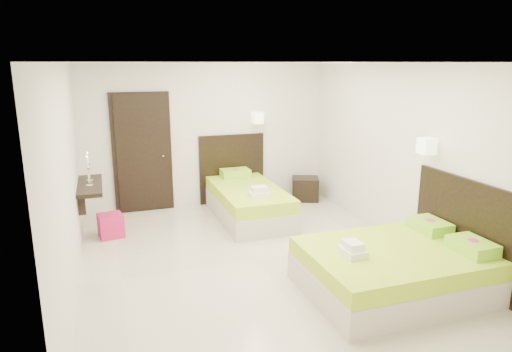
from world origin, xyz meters
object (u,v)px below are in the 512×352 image
object	(u,v)px
bed_double	(400,266)
ottoman	(111,226)
bed_single	(247,199)
nightstand	(305,189)

from	to	relation	value
bed_double	ottoman	bearing A→B (deg)	137.69
bed_double	ottoman	distance (m)	4.25
bed_single	ottoman	distance (m)	2.28
bed_single	bed_double	distance (m)	3.22
ottoman	bed_single	bearing A→B (deg)	5.98
bed_double	nightstand	xyz separation A→B (m)	(0.49, 3.68, -0.08)
nightstand	bed_double	bearing A→B (deg)	-76.20
bed_double	nightstand	bearing A→B (deg)	82.39
bed_single	ottoman	world-z (taller)	bed_single
bed_single	ottoman	bearing A→B (deg)	-174.02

